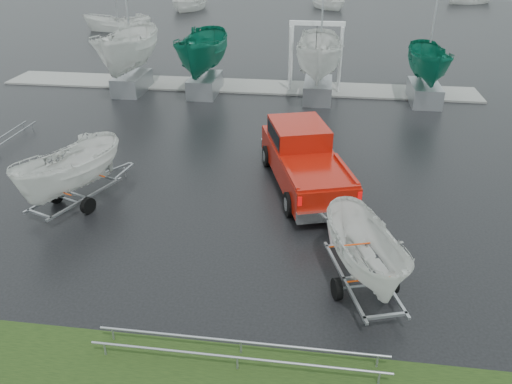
# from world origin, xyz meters

# --- Properties ---
(ground_plane) EXTENTS (120.00, 120.00, 0.00)m
(ground_plane) POSITION_xyz_m (0.00, 0.00, 0.00)
(ground_plane) COLOR black
(ground_plane) RESTS_ON ground
(dock) EXTENTS (30.00, 3.00, 0.12)m
(dock) POSITION_xyz_m (0.00, 13.00, 0.05)
(dock) COLOR gray
(dock) RESTS_ON ground
(pickup_truck) EXTENTS (4.10, 6.96, 2.19)m
(pickup_truck) POSITION_xyz_m (4.94, 0.05, 1.14)
(pickup_truck) COLOR #951208
(pickup_truck) RESTS_ON ground
(trailer_hitched) EXTENTS (2.20, 3.79, 4.70)m
(trailer_hitched) POSITION_xyz_m (6.98, -6.47, 2.56)
(trailer_hitched) COLOR #92949A
(trailer_hitched) RESTS_ON ground
(trailer_parked) EXTENTS (2.38, 3.78, 5.18)m
(trailer_parked) POSITION_xyz_m (-3.13, -2.98, 2.80)
(trailer_parked) COLOR #92949A
(trailer_parked) RESTS_ON ground
(boat_hoist) EXTENTS (3.30, 2.18, 4.12)m
(boat_hoist) POSITION_xyz_m (4.98, 13.00, 2.67)
(boat_hoist) COLOR silver
(boat_hoist) RESTS_ON ground
(keelboat_0) EXTENTS (2.76, 3.20, 10.94)m
(keelboat_0) POSITION_xyz_m (-6.09, 11.00, 4.40)
(keelboat_0) COLOR #92949A
(keelboat_0) RESTS_ON ground
(keelboat_1) EXTENTS (2.60, 3.20, 8.00)m
(keelboat_1) POSITION_xyz_m (-1.57, 11.20, 4.13)
(keelboat_1) COLOR #92949A
(keelboat_1) RESTS_ON ground
(keelboat_2) EXTENTS (2.61, 3.20, 10.79)m
(keelboat_2) POSITION_xyz_m (5.26, 11.00, 4.16)
(keelboat_2) COLOR #92949A
(keelboat_2) RESTS_ON ground
(keelboat_3) EXTENTS (2.14, 3.20, 10.30)m
(keelboat_3) POSITION_xyz_m (11.37, 11.30, 3.37)
(keelboat_3) COLOR #92949A
(keelboat_3) RESTS_ON ground
(mast_rack_2) EXTENTS (7.00, 0.56, 0.06)m
(mast_rack_2) POSITION_xyz_m (4.00, -9.50, 0.35)
(mast_rack_2) COLOR #92949A
(mast_rack_2) RESTS_ON ground
(moored_boat_0) EXTENTS (3.00, 2.96, 11.22)m
(moored_boat_0) POSITION_xyz_m (-14.75, 30.61, 0.01)
(moored_boat_0) COLOR silver
(moored_boat_0) RESTS_ON ground
(moored_boat_1) EXTENTS (3.46, 3.52, 11.89)m
(moored_boat_1) POSITION_xyz_m (-11.15, 45.40, 0.00)
(moored_boat_1) COLOR silver
(moored_boat_1) RESTS_ON ground
(moored_boat_2) EXTENTS (3.45, 3.47, 11.26)m
(moored_boat_2) POSITION_xyz_m (5.25, 48.56, 0.01)
(moored_boat_2) COLOR silver
(moored_boat_2) RESTS_ON ground
(moored_boat_3) EXTENTS (3.28, 3.24, 11.35)m
(moored_boat_3) POSITION_xyz_m (24.15, 55.59, 0.00)
(moored_boat_3) COLOR silver
(moored_boat_3) RESTS_ON ground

